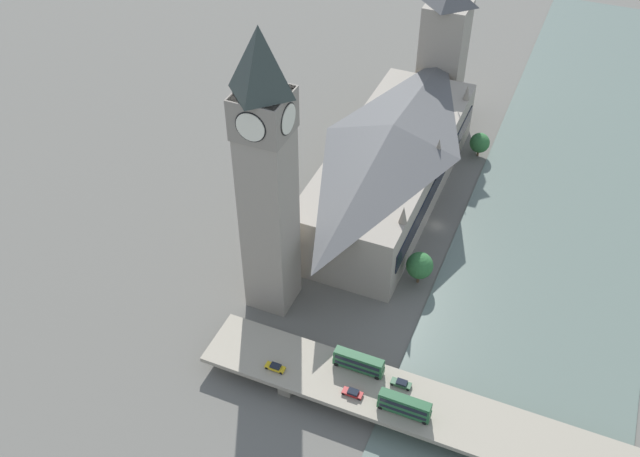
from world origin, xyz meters
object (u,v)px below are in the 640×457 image
object	(u,v)px
parliament_hall	(391,162)
road_bridge	(503,436)
double_decker_bus_mid	(405,405)
car_southbound_lead	(401,383)
victoria_tower	(443,51)
double_decker_bus_lead	(359,362)
car_northbound_tail	(275,367)
clock_tower	(267,172)
car_southbound_mid	(353,393)

from	to	relation	value
parliament_hall	road_bridge	bearing A→B (deg)	124.44
double_decker_bus_mid	car_southbound_lead	size ratio (longest dim) A/B	2.51
victoria_tower	double_decker_bus_lead	bearing A→B (deg)	97.43
road_bridge	car_northbound_tail	bearing A→B (deg)	3.90
road_bridge	parliament_hall	bearing A→B (deg)	-55.56
parliament_hall	clock_tower	world-z (taller)	clock_tower
victoria_tower	road_bridge	size ratio (longest dim) A/B	0.36
car_southbound_mid	parliament_hall	bearing A→B (deg)	-77.23
car_southbound_mid	road_bridge	bearing A→B (deg)	-174.40
road_bridge	car_southbound_lead	distance (m)	24.03
double_decker_bus_lead	road_bridge	bearing A→B (deg)	173.58
victoria_tower	road_bridge	world-z (taller)	victoria_tower
car_southbound_lead	car_southbound_mid	bearing A→B (deg)	35.70
road_bridge	car_southbound_mid	size ratio (longest dim) A/B	30.14
double_decker_bus_mid	double_decker_bus_lead	bearing A→B (deg)	-28.64
car_northbound_tail	car_southbound_mid	size ratio (longest dim) A/B	1.00
double_decker_bus_mid	car_northbound_tail	bearing A→B (deg)	0.39
victoria_tower	car_southbound_mid	xyz separation A→B (m)	(-17.34, 130.13, -17.58)
parliament_hall	road_bridge	world-z (taller)	parliament_hall
double_decker_bus_mid	car_northbound_tail	xyz separation A→B (m)	(30.48, 0.21, -1.94)
double_decker_bus_mid	car_southbound_mid	bearing A→B (deg)	-0.42
double_decker_bus_lead	car_northbound_tail	xyz separation A→B (m)	(17.41, 7.35, -1.85)
parliament_hall	car_southbound_lead	world-z (taller)	parliament_hall
car_southbound_lead	car_southbound_mid	size ratio (longest dim) A/B	1.01
parliament_hall	car_southbound_mid	distance (m)	78.53
car_southbound_lead	car_southbound_mid	distance (m)	11.15
parliament_hall	double_decker_bus_mid	size ratio (longest dim) A/B	7.37
clock_tower	car_southbound_mid	distance (m)	52.54
car_southbound_mid	clock_tower	bearing A→B (deg)	-37.94
double_decker_bus_mid	car_southbound_lead	distance (m)	7.40
clock_tower	double_decker_bus_mid	world-z (taller)	clock_tower
victoria_tower	double_decker_bus_lead	world-z (taller)	victoria_tower
parliament_hall	car_southbound_mid	world-z (taller)	parliament_hall
car_northbound_tail	car_southbound_lead	xyz separation A→B (m)	(-27.76, -6.80, -0.02)
clock_tower	parliament_hall	bearing A→B (deg)	-104.66
double_decker_bus_mid	car_southbound_lead	xyz separation A→B (m)	(2.73, -6.59, -1.96)
road_bridge	car_northbound_tail	world-z (taller)	car_northbound_tail
victoria_tower	car_southbound_mid	distance (m)	132.45
victoria_tower	double_decker_bus_lead	size ratio (longest dim) A/B	4.27
parliament_hall	double_decker_bus_lead	size ratio (longest dim) A/B	7.26
double_decker_bus_lead	car_southbound_mid	distance (m)	7.42
parliament_hall	double_decker_bus_mid	world-z (taller)	parliament_hall
clock_tower	car_southbound_lead	world-z (taller)	clock_tower
parliament_hall	car_southbound_mid	size ratio (longest dim) A/B	18.68
clock_tower	road_bridge	size ratio (longest dim) A/B	0.55
double_decker_bus_lead	car_northbound_tail	size ratio (longest dim) A/B	2.56
car_northbound_tail	car_southbound_mid	xyz separation A→B (m)	(-18.70, -0.30, -0.06)
car_northbound_tail	clock_tower	bearing A→B (deg)	-63.38
road_bridge	car_southbound_lead	world-z (taller)	car_southbound_lead
car_southbound_lead	victoria_tower	bearing A→B (deg)	-77.94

